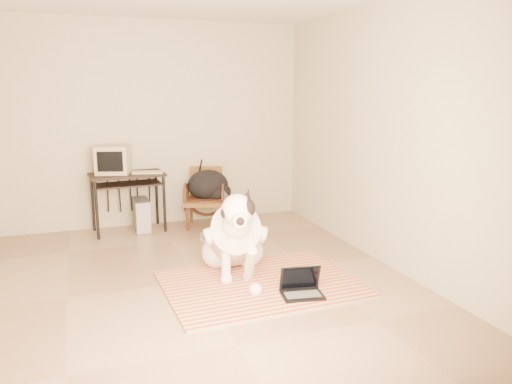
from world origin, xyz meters
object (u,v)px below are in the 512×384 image
laptop (301,288)px  computer_desk (127,182)px  crt_monitor (113,160)px  pc_tower (142,215)px  backpack (210,186)px  dog (235,237)px  rattan_chair (205,197)px

laptop → computer_desk: computer_desk is taller
crt_monitor → pc_tower: size_ratio=1.09×
laptop → backpack: backpack is taller
computer_desk → backpack: (1.06, -0.08, -0.11)m
laptop → pc_tower: bearing=112.2°
dog → backpack: size_ratio=2.38×
rattan_chair → backpack: size_ratio=1.38×
computer_desk → crt_monitor: size_ratio=1.96×
laptop → computer_desk: bearing=115.0°
crt_monitor → backpack: crt_monitor is taller
dog → computer_desk: bearing=113.7°
backpack → rattan_chair: bearing=162.6°
dog → rattan_chair: size_ratio=1.72×
computer_desk → pc_tower: (0.16, 0.00, -0.45)m
pc_tower → backpack: 0.97m
computer_desk → pc_tower: size_ratio=2.14×
laptop → crt_monitor: (-1.38, 2.71, 0.86)m
dog → pc_tower: dog is taller
pc_tower → rattan_chair: 0.86m
pc_tower → dog: bearing=-70.4°
dog → rattan_chair: bearing=85.0°
dog → rattan_chair: (0.16, 1.85, 0.01)m
dog → crt_monitor: crt_monitor is taller
pc_tower → backpack: (0.90, -0.08, 0.34)m
pc_tower → laptop: bearing=-67.8°
crt_monitor → computer_desk: bearing=-25.4°
dog → pc_tower: size_ratio=3.02×
pc_tower → rattan_chair: size_ratio=0.57×
computer_desk → crt_monitor: bearing=154.6°
computer_desk → crt_monitor: 0.33m
crt_monitor → backpack: (1.21, -0.15, -0.40)m
crt_monitor → pc_tower: 0.80m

